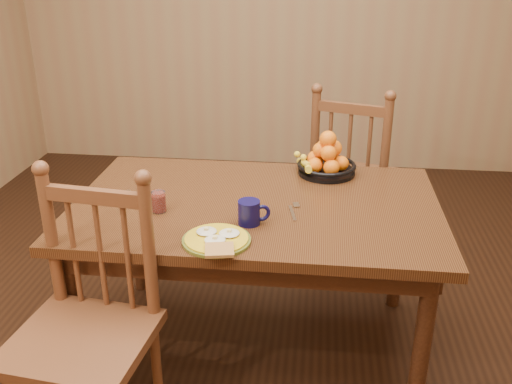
# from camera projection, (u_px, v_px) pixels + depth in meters

# --- Properties ---
(room) EXTENTS (4.52, 5.02, 2.72)m
(room) POSITION_uv_depth(u_px,v_px,m) (256.00, 65.00, 2.26)
(room) COLOR black
(room) RESTS_ON ground
(dining_table) EXTENTS (1.60, 1.00, 0.75)m
(dining_table) POSITION_uv_depth(u_px,v_px,m) (256.00, 220.00, 2.54)
(dining_table) COLOR black
(dining_table) RESTS_ON ground
(chair_far) EXTENTS (0.60, 0.58, 1.07)m
(chair_far) POSITION_uv_depth(u_px,v_px,m) (353.00, 178.00, 3.37)
(chair_far) COLOR #543019
(chair_far) RESTS_ON ground
(chair_near) EXTENTS (0.53, 0.51, 1.06)m
(chair_near) POSITION_uv_depth(u_px,v_px,m) (86.00, 329.00, 2.06)
(chair_near) COLOR #543019
(chair_near) RESTS_ON ground
(breakfast_plate) EXTENTS (0.26, 0.30, 0.04)m
(breakfast_plate) POSITION_uv_depth(u_px,v_px,m) (217.00, 240.00, 2.16)
(breakfast_plate) COLOR #59601E
(breakfast_plate) RESTS_ON dining_table
(fork) EXTENTS (0.05, 0.18, 0.00)m
(fork) POSITION_uv_depth(u_px,v_px,m) (294.00, 210.00, 2.42)
(fork) COLOR silver
(fork) RESTS_ON dining_table
(spoon) EXTENTS (0.06, 0.16, 0.01)m
(spoon) POSITION_uv_depth(u_px,v_px,m) (126.00, 194.00, 2.58)
(spoon) COLOR silver
(spoon) RESTS_ON dining_table
(coffee_mug) EXTENTS (0.13, 0.09, 0.10)m
(coffee_mug) POSITION_uv_depth(u_px,v_px,m) (250.00, 212.00, 2.30)
(coffee_mug) COLOR #0B0934
(coffee_mug) RESTS_ON dining_table
(juice_glass) EXTENTS (0.06, 0.06, 0.09)m
(juice_glass) POSITION_uv_depth(u_px,v_px,m) (159.00, 202.00, 2.40)
(juice_glass) COLOR silver
(juice_glass) RESTS_ON dining_table
(fruit_bowl) EXTENTS (0.32, 0.29, 0.22)m
(fruit_bowl) POSITION_uv_depth(u_px,v_px,m) (326.00, 161.00, 2.79)
(fruit_bowl) COLOR black
(fruit_bowl) RESTS_ON dining_table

